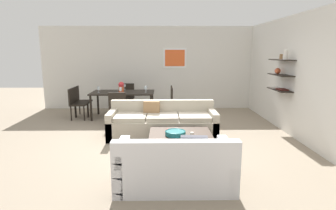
{
  "coord_description": "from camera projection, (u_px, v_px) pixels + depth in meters",
  "views": [
    {
      "loc": [
        0.11,
        -5.64,
        1.89
      ],
      "look_at": [
        0.2,
        0.2,
        0.75
      ],
      "focal_mm": 29.34,
      "sensor_mm": 36.0,
      "label": 1
    }
  ],
  "objects": [
    {
      "name": "dining_table",
      "position": [
        123.0,
        94.0,
        7.91
      ],
      "size": [
        1.78,
        0.95,
        0.75
      ],
      "color": "black",
      "rests_on": "ground"
    },
    {
      "name": "dining_chair_head",
      "position": [
        127.0,
        95.0,
        8.81
      ],
      "size": [
        0.44,
        0.44,
        0.88
      ],
      "color": "black",
      "rests_on": "ground"
    },
    {
      "name": "candle_jar",
      "position": [
        192.0,
        134.0,
        4.94
      ],
      "size": [
        0.07,
        0.07,
        0.08
      ],
      "primitive_type": "cylinder",
      "color": "silver",
      "rests_on": "coffee_table"
    },
    {
      "name": "wine_glass_right_far",
      "position": [
        146.0,
        87.0,
        8.0
      ],
      "size": [
        0.07,
        0.07,
        0.16
      ],
      "color": "silver",
      "rests_on": "dining_table"
    },
    {
      "name": "wine_glass_right_near",
      "position": [
        146.0,
        88.0,
        7.77
      ],
      "size": [
        0.08,
        0.08,
        0.18
      ],
      "color": "silver",
      "rests_on": "dining_table"
    },
    {
      "name": "wine_glass_head",
      "position": [
        125.0,
        86.0,
        8.28
      ],
      "size": [
        0.06,
        0.06,
        0.17
      ],
      "color": "silver",
      "rests_on": "dining_table"
    },
    {
      "name": "decorative_bowl",
      "position": [
        175.0,
        133.0,
        5.02
      ],
      "size": [
        0.38,
        0.38,
        0.08
      ],
      "color": "#19666B",
      "rests_on": "coffee_table"
    },
    {
      "name": "dining_chair_left_far",
      "position": [
        80.0,
        99.0,
        8.13
      ],
      "size": [
        0.44,
        0.44,
        0.88
      ],
      "color": "black",
      "rests_on": "ground"
    },
    {
      "name": "loveseat_white",
      "position": [
        175.0,
        166.0,
        3.89
      ],
      "size": [
        1.65,
        0.9,
        0.78
      ],
      "color": "white",
      "rests_on": "ground"
    },
    {
      "name": "dining_chair_right_far",
      "position": [
        168.0,
        99.0,
        8.17
      ],
      "size": [
        0.44,
        0.44,
        0.88
      ],
      "color": "black",
      "rests_on": "ground"
    },
    {
      "name": "wine_glass_foot",
      "position": [
        120.0,
        89.0,
        7.47
      ],
      "size": [
        0.07,
        0.07,
        0.19
      ],
      "color": "silver",
      "rests_on": "dining_table"
    },
    {
      "name": "dining_chair_foot",
      "position": [
        118.0,
        106.0,
        7.08
      ],
      "size": [
        0.44,
        0.44,
        0.88
      ],
      "color": "black",
      "rests_on": "ground"
    },
    {
      "name": "apple_on_coffee_table",
      "position": [
        168.0,
        130.0,
        5.21
      ],
      "size": [
        0.07,
        0.07,
        0.07
      ],
      "primitive_type": "sphere",
      "color": "red",
      "rests_on": "coffee_table"
    },
    {
      "name": "back_wall_unit",
      "position": [
        169.0,
        68.0,
        9.1
      ],
      "size": [
        8.4,
        0.09,
        2.7
      ],
      "color": "silver",
      "rests_on": "ground"
    },
    {
      "name": "dining_chair_right_near",
      "position": [
        168.0,
        101.0,
        7.75
      ],
      "size": [
        0.44,
        0.44,
        0.88
      ],
      "color": "black",
      "rests_on": "ground"
    },
    {
      "name": "wine_glass_left_near",
      "position": [
        99.0,
        88.0,
        7.75
      ],
      "size": [
        0.07,
        0.07,
        0.17
      ],
      "color": "silver",
      "rests_on": "dining_table"
    },
    {
      "name": "sofa_beige",
      "position": [
        162.0,
        124.0,
        6.17
      ],
      "size": [
        2.38,
        0.9,
        0.78
      ],
      "color": "#B2A893",
      "rests_on": "ground"
    },
    {
      "name": "right_wall_shelf_unit",
      "position": [
        291.0,
        76.0,
        6.27
      ],
      "size": [
        0.34,
        8.2,
        2.7
      ],
      "color": "silver",
      "rests_on": "ground"
    },
    {
      "name": "ground_plane",
      "position": [
        159.0,
        141.0,
        5.89
      ],
      "size": [
        18.0,
        18.0,
        0.0
      ],
      "primitive_type": "plane",
      "color": "gray"
    },
    {
      "name": "dining_chair_left_near",
      "position": [
        76.0,
        102.0,
        7.72
      ],
      "size": [
        0.44,
        0.44,
        0.88
      ],
      "color": "black",
      "rests_on": "ground"
    },
    {
      "name": "centerpiece_vase",
      "position": [
        121.0,
        87.0,
        7.87
      ],
      "size": [
        0.16,
        0.16,
        0.29
      ],
      "color": "#D85933",
      "rests_on": "dining_table"
    },
    {
      "name": "coffee_table",
      "position": [
        181.0,
        144.0,
        5.11
      ],
      "size": [
        1.16,
        1.04,
        0.38
      ],
      "color": "#38281E",
      "rests_on": "ground"
    }
  ]
}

